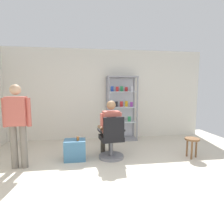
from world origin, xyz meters
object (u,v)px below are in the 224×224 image
office_chair (112,141)px  tea_glass (78,139)px  seated_shopkeeper (110,126)px  wooden_stool (192,142)px  storage_crate (75,150)px  display_cabinet_main (121,108)px  standing_customer (17,121)px

office_chair → tea_glass: size_ratio=11.50×
seated_shopkeeper → wooden_stool: bearing=-11.6°
tea_glass → office_chair: bearing=-0.7°
seated_shopkeeper → storage_crate: 0.93m
seated_shopkeeper → office_chair: bearing=-83.0°
display_cabinet_main → tea_glass: display_cabinet_main is taller
display_cabinet_main → standing_customer: bearing=-143.6°
seated_shopkeeper → storage_crate: (-0.78, -0.10, -0.49)m
standing_customer → tea_glass: bearing=10.4°
seated_shopkeeper → storage_crate: size_ratio=2.83×
wooden_stool → seated_shopkeeper: bearing=168.4°
standing_customer → display_cabinet_main: bearing=36.4°
display_cabinet_main → storage_crate: (-1.33, -1.50, -0.75)m
tea_glass → storage_crate: bearing=142.7°
display_cabinet_main → storage_crate: bearing=-131.5°
storage_crate → wooden_stool: size_ratio=1.02×
display_cabinet_main → standing_customer: size_ratio=1.17×
tea_glass → seated_shopkeeper: bearing=12.1°
storage_crate → tea_glass: bearing=-37.3°
storage_crate → standing_customer: size_ratio=0.28×
display_cabinet_main → seated_shopkeeper: display_cabinet_main is taller
seated_shopkeeper → tea_glass: bearing=-167.9°
seated_shopkeeper → standing_customer: size_ratio=0.79×
office_chair → tea_glass: office_chair is taller
seated_shopkeeper → tea_glass: 0.77m
storage_crate → wooden_stool: (2.59, -0.27, 0.13)m
display_cabinet_main → office_chair: bearing=-108.5°
office_chair → storage_crate: office_chair is taller
display_cabinet_main → wooden_stool: (1.26, -1.77, -0.61)m
office_chair → storage_crate: (-0.80, 0.06, -0.17)m
display_cabinet_main → seated_shopkeeper: size_ratio=1.47×
seated_shopkeeper → wooden_stool: (1.80, -0.37, -0.36)m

